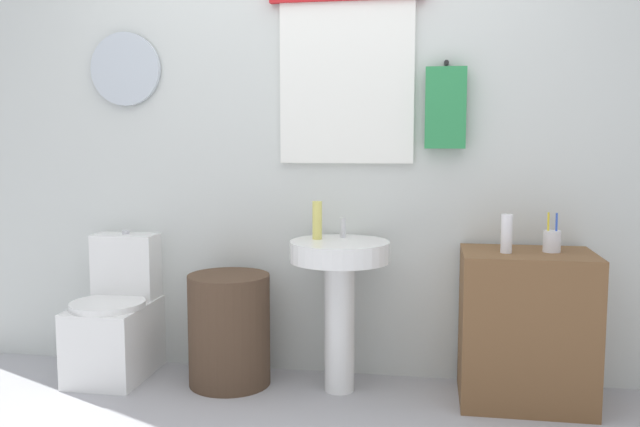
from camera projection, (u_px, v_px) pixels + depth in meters
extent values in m
cube|color=silver|center=(316.00, 129.00, 3.51)|extent=(4.40, 0.10, 2.60)
cube|color=white|center=(347.00, 82.00, 3.39)|extent=(0.69, 0.03, 0.82)
cylinder|color=silver|center=(126.00, 69.00, 3.57)|extent=(0.39, 0.03, 0.39)
cylinder|color=black|center=(446.00, 63.00, 3.28)|extent=(0.02, 0.06, 0.02)
cube|color=#2D894C|center=(446.00, 108.00, 3.29)|extent=(0.20, 0.05, 0.40)
cube|color=white|center=(115.00, 341.00, 3.50)|extent=(0.36, 0.50, 0.39)
cylinder|color=white|center=(108.00, 305.00, 3.42)|extent=(0.38, 0.38, 0.03)
cube|color=white|center=(127.00, 266.00, 3.63)|extent=(0.34, 0.18, 0.35)
cylinder|color=silver|center=(126.00, 232.00, 3.61)|extent=(0.04, 0.04, 0.02)
cylinder|color=#4C3828|center=(229.00, 329.00, 3.39)|extent=(0.41, 0.41, 0.57)
cylinder|color=white|center=(339.00, 326.00, 3.29)|extent=(0.15, 0.15, 0.65)
cylinder|color=white|center=(340.00, 251.00, 3.25)|extent=(0.49, 0.49, 0.10)
cylinder|color=silver|center=(343.00, 228.00, 3.36)|extent=(0.03, 0.03, 0.10)
cube|color=brown|center=(526.00, 328.00, 3.14)|extent=(0.61, 0.44, 0.72)
cylinder|color=#DBD166|center=(317.00, 220.00, 3.30)|extent=(0.05, 0.05, 0.19)
cylinder|color=white|center=(507.00, 234.00, 3.07)|extent=(0.05, 0.05, 0.18)
cylinder|color=silver|center=(552.00, 241.00, 3.10)|extent=(0.08, 0.08, 0.10)
cylinder|color=blue|center=(556.00, 232.00, 3.09)|extent=(0.02, 0.04, 0.18)
cylinder|color=yellow|center=(548.00, 232.00, 3.10)|extent=(0.01, 0.02, 0.18)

